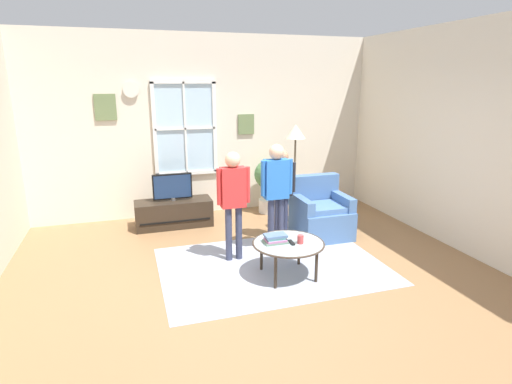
{
  "coord_description": "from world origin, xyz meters",
  "views": [
    {
      "loc": [
        -1.33,
        -4.15,
        2.23
      ],
      "look_at": [
        0.11,
        0.42,
        0.93
      ],
      "focal_mm": 28.96,
      "sensor_mm": 36.0,
      "label": 1
    }
  ],
  "objects": [
    {
      "name": "armchair",
      "position": [
        1.32,
        1.08,
        0.33
      ],
      "size": [
        0.76,
        0.74,
        0.87
      ],
      "color": "#476B9E",
      "rests_on": "ground_plane"
    },
    {
      "name": "floor_lamp",
      "position": [
        1.22,
        1.86,
        1.31
      ],
      "size": [
        0.32,
        0.32,
        1.57
      ],
      "color": "black",
      "rests_on": "ground_plane"
    },
    {
      "name": "tv_stand",
      "position": [
        -0.7,
        2.15,
        0.21
      ],
      "size": [
        1.18,
        0.46,
        0.42
      ],
      "color": "#2D2319",
      "rests_on": "ground_plane"
    },
    {
      "name": "person_red_shirt",
      "position": [
        -0.12,
        0.63,
        0.88
      ],
      "size": [
        0.42,
        0.19,
        1.4
      ],
      "color": "#333851",
      "rests_on": "ground_plane"
    },
    {
      "name": "television",
      "position": [
        -0.7,
        2.14,
        0.64
      ],
      "size": [
        0.6,
        0.08,
        0.43
      ],
      "color": "#4C4C4C",
      "rests_on": "tv_stand"
    },
    {
      "name": "potted_plant_by_window",
      "position": [
        0.96,
        2.38,
        0.58
      ],
      "size": [
        0.5,
        0.5,
        0.93
      ],
      "color": "silver",
      "rests_on": "ground_plane"
    },
    {
      "name": "remote_near_cup",
      "position": [
        0.4,
        -0.04,
        0.43
      ],
      "size": [
        0.05,
        0.14,
        0.02
      ],
      "primitive_type": "cube",
      "rotation": [
        0.0,
        0.0,
        -0.04
      ],
      "color": "black",
      "rests_on": "coffee_table"
    },
    {
      "name": "person_black_shirt",
      "position": [
        0.71,
        1.1,
        0.82
      ],
      "size": [
        0.39,
        0.18,
        1.31
      ],
      "color": "#333851",
      "rests_on": "ground_plane"
    },
    {
      "name": "side_wall_right",
      "position": [
        2.93,
        0.0,
        1.49
      ],
      "size": [
        0.12,
        5.48,
        2.98
      ],
      "color": "beige",
      "rests_on": "ground_plane"
    },
    {
      "name": "ground_plane",
      "position": [
        0.0,
        0.0,
        -0.01
      ],
      "size": [
        6.34,
        6.08,
        0.02
      ],
      "primitive_type": "cube",
      "color": "olive"
    },
    {
      "name": "book_stack",
      "position": [
        0.23,
        0.04,
        0.47
      ],
      "size": [
        0.27,
        0.19,
        0.1
      ],
      "color": "slate",
      "rests_on": "coffee_table"
    },
    {
      "name": "person_blue_shirt",
      "position": [
        0.5,
        0.77,
        0.91
      ],
      "size": [
        0.44,
        0.2,
        1.45
      ],
      "color": "#333851",
      "rests_on": "ground_plane"
    },
    {
      "name": "area_rug",
      "position": [
        0.28,
        0.29,
        0.0
      ],
      "size": [
        2.72,
        1.95,
        0.01
      ],
      "primitive_type": "cube",
      "color": "#999EAD",
      "rests_on": "ground_plane"
    },
    {
      "name": "back_wall",
      "position": [
        -0.01,
        2.8,
        1.49
      ],
      "size": [
        5.74,
        0.17,
        2.98
      ],
      "color": "beige",
      "rests_on": "ground_plane"
    },
    {
      "name": "cup",
      "position": [
        0.49,
        -0.07,
        0.47
      ],
      "size": [
        0.07,
        0.07,
        0.1
      ],
      "primitive_type": "cylinder",
      "color": "#BF3F3F",
      "rests_on": "coffee_table"
    },
    {
      "name": "coffee_table",
      "position": [
        0.37,
        -0.01,
        0.4
      ],
      "size": [
        0.84,
        0.84,
        0.42
      ],
      "color": "#99B2B7",
      "rests_on": "ground_plane"
    },
    {
      "name": "remote_near_books",
      "position": [
        0.36,
        0.1,
        0.43
      ],
      "size": [
        0.05,
        0.14,
        0.02
      ],
      "primitive_type": "cube",
      "rotation": [
        0.0,
        0.0,
        0.05
      ],
      "color": "black",
      "rests_on": "coffee_table"
    }
  ]
}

